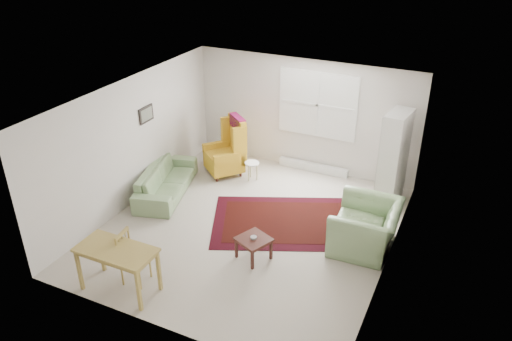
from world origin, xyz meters
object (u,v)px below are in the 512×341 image
at_px(armchair, 366,223).
at_px(cabinet, 394,158).
at_px(wingback_chair, 223,147).
at_px(sofa, 166,176).
at_px(desk, 119,269).
at_px(coffee_table, 254,248).
at_px(desk_chair, 135,258).
at_px(stool, 252,171).

xyz_separation_m(armchair, cabinet, (0.05, 1.78, 0.46)).
height_order(armchair, wingback_chair, wingback_chair).
bearing_deg(cabinet, armchair, -84.47).
bearing_deg(sofa, desk, -174.82).
relative_size(coffee_table, desk_chair, 0.56).
bearing_deg(cabinet, stool, -165.13).
relative_size(stool, cabinet, 0.22).
xyz_separation_m(sofa, desk, (1.06, -2.79, -0.02)).
height_order(sofa, wingback_chair, wingback_chair).
xyz_separation_m(desk, desk_chair, (0.10, 0.26, 0.06)).
relative_size(wingback_chair, stool, 3.15).
bearing_deg(wingback_chair, desk, -44.43).
height_order(wingback_chair, coffee_table, wingback_chair).
bearing_deg(desk_chair, desk, 153.51).
bearing_deg(armchair, stool, -118.51).
relative_size(sofa, coffee_table, 4.04).
distance_m(coffee_table, stool, 2.78).
bearing_deg(cabinet, coffee_table, -112.46).
bearing_deg(armchair, cabinet, 176.12).
relative_size(armchair, coffee_table, 2.53).
relative_size(stool, desk, 0.35).
xyz_separation_m(armchair, stool, (-2.82, 1.38, -0.27)).
xyz_separation_m(armchair, desk, (-3.09, -2.69, -0.10)).
distance_m(stool, desk, 4.08).
distance_m(armchair, coffee_table, 1.96).
bearing_deg(armchair, desk, -51.45).
bearing_deg(stool, sofa, -136.18).
bearing_deg(cabinet, desk, -118.12).
height_order(armchair, desk_chair, armchair).
relative_size(sofa, desk_chair, 2.24).
distance_m(sofa, desk_chair, 2.77).
height_order(armchair, coffee_table, armchair).
relative_size(coffee_table, cabinet, 0.26).
distance_m(wingback_chair, desk, 4.09).
bearing_deg(coffee_table, cabinet, 60.52).
height_order(coffee_table, stool, stool).
xyz_separation_m(armchair, wingback_chair, (-3.50, 1.37, 0.17)).
bearing_deg(desk, wingback_chair, 95.68).
distance_m(armchair, wingback_chair, 3.76).
relative_size(stool, desk_chair, 0.47).
bearing_deg(wingback_chair, desk_chair, -42.58).
height_order(sofa, stool, sofa).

